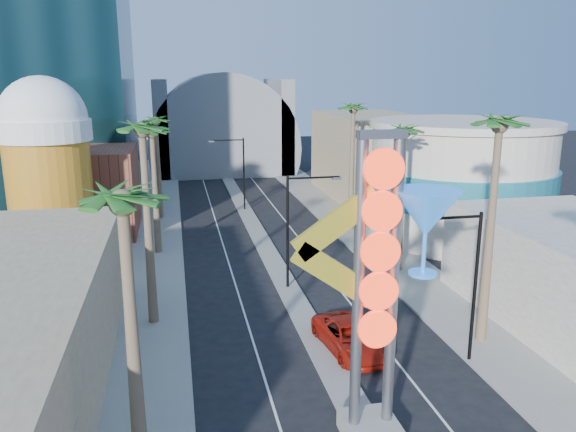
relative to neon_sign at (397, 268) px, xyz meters
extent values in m
cube|color=gray|center=(-10.32, 32.04, -7.23)|extent=(5.00, 100.00, 0.15)
cube|color=gray|center=(8.68, 32.04, -7.23)|extent=(5.00, 100.00, 0.15)
cube|color=gray|center=(-0.82, 35.04, -7.23)|extent=(1.60, 84.00, 0.15)
cube|color=brown|center=(-16.82, 35.04, -3.31)|extent=(10.00, 10.00, 8.00)
cube|color=#9C8465|center=(15.18, 45.04, -2.31)|extent=(10.00, 20.00, 10.00)
cylinder|color=#A87216|center=(-17.82, 27.04, -2.31)|extent=(6.40, 6.40, 10.00)
cylinder|color=white|center=(-17.82, 27.04, 3.09)|extent=(7.00, 7.00, 1.60)
sphere|color=white|center=(-17.82, 27.04, 3.89)|extent=(6.60, 6.60, 6.60)
cylinder|color=#B0A895|center=(17.18, 27.04, -2.31)|extent=(16.00, 16.00, 10.00)
cylinder|color=teal|center=(17.18, 27.04, -2.31)|extent=(16.60, 16.60, 3.00)
cylinder|color=#B0A895|center=(17.18, 27.04, 2.99)|extent=(16.60, 16.60, 0.60)
cylinder|color=slate|center=(-0.82, 69.04, -3.31)|extent=(22.00, 16.00, 22.00)
cube|color=slate|center=(-9.82, 69.04, -0.31)|extent=(2.00, 16.00, 14.00)
cube|color=slate|center=(8.18, 69.04, -0.31)|extent=(2.00, 16.00, 14.00)
cube|color=gray|center=(-0.82, 0.04, -6.91)|extent=(2.20, 2.20, 0.80)
cylinder|color=slate|center=(-1.52, 0.04, -0.81)|extent=(0.44, 0.44, 12.00)
cylinder|color=slate|center=(-0.12, 0.04, -0.81)|extent=(0.44, 0.44, 12.00)
cube|color=slate|center=(-0.82, 0.04, 5.09)|extent=(1.80, 0.50, 0.30)
cylinder|color=#F83416|center=(-0.82, -0.31, 3.89)|extent=(1.50, 0.25, 1.50)
cylinder|color=#F83416|center=(-0.82, -0.31, 2.34)|extent=(1.50, 0.25, 1.50)
cylinder|color=#F83416|center=(-0.82, -0.31, 0.79)|extent=(1.50, 0.25, 1.50)
cylinder|color=#F83416|center=(-0.82, -0.31, -0.76)|extent=(1.50, 0.25, 1.50)
cylinder|color=#F83416|center=(-0.82, -0.31, -2.31)|extent=(1.50, 0.25, 1.50)
cube|color=yellow|center=(-2.42, 0.04, 1.89)|extent=(3.47, 0.25, 2.80)
cube|color=yellow|center=(-2.42, 0.04, -0.11)|extent=(3.47, 0.25, 2.80)
cone|color=blue|center=(1.08, 0.04, 2.09)|extent=(2.60, 2.60, 1.80)
cylinder|color=blue|center=(1.08, 0.04, 0.49)|extent=(0.16, 0.16, 1.60)
cylinder|color=blue|center=(1.08, 0.04, -0.31)|extent=(1.10, 1.10, 0.12)
cylinder|color=black|center=(-0.82, 17.04, -3.31)|extent=(0.18, 0.18, 8.00)
cube|color=black|center=(0.98, 17.04, 0.49)|extent=(3.60, 0.12, 0.12)
cube|color=slate|center=(2.58, 17.04, 0.39)|extent=(0.60, 0.25, 0.18)
cylinder|color=black|center=(-0.82, 41.04, -3.31)|extent=(0.18, 0.18, 8.00)
cube|color=black|center=(-2.62, 41.04, 0.49)|extent=(3.60, 0.12, 0.12)
cube|color=slate|center=(-4.22, 41.04, 0.39)|extent=(0.60, 0.25, 0.18)
cylinder|color=black|center=(6.38, 5.04, -3.31)|extent=(0.18, 0.18, 8.00)
cube|color=black|center=(4.76, 5.04, 0.49)|extent=(3.24, 0.12, 0.12)
cube|color=slate|center=(3.32, 5.04, 0.39)|extent=(0.60, 0.25, 0.18)
cylinder|color=brown|center=(-9.82, -0.96, -2.06)|extent=(0.40, 0.40, 10.50)
sphere|color=#204E1A|center=(-9.82, -0.96, 3.19)|extent=(2.40, 2.40, 2.40)
cylinder|color=brown|center=(-9.82, 13.04, -1.56)|extent=(0.40, 0.40, 11.50)
sphere|color=#204E1A|center=(-9.82, 13.04, 4.19)|extent=(2.40, 2.40, 2.40)
cylinder|color=brown|center=(-9.82, 27.04, -2.31)|extent=(0.40, 0.40, 10.00)
sphere|color=#204E1A|center=(-9.82, 27.04, 2.69)|extent=(2.40, 2.40, 2.40)
cylinder|color=brown|center=(-9.82, 39.04, -2.31)|extent=(0.40, 0.40, 10.00)
sphere|color=#204E1A|center=(-9.82, 39.04, 2.69)|extent=(2.40, 2.40, 2.40)
cylinder|color=brown|center=(8.18, 7.04, -1.31)|extent=(0.40, 0.40, 12.00)
sphere|color=#204E1A|center=(8.18, 7.04, 4.69)|extent=(2.40, 2.40, 2.40)
cylinder|color=brown|center=(8.18, 19.04, -2.06)|extent=(0.40, 0.40, 10.50)
sphere|color=#204E1A|center=(8.18, 19.04, 3.19)|extent=(2.40, 2.40, 2.40)
cylinder|color=brown|center=(8.18, 31.04, -1.56)|extent=(0.40, 0.40, 11.50)
sphere|color=#204E1A|center=(8.18, 31.04, 4.19)|extent=(2.40, 2.40, 2.40)
imported|color=#AE1A0D|center=(0.70, 7.41, -6.50)|extent=(3.38, 6.07, 1.61)
imported|color=gray|center=(10.51, 11.57, -6.22)|extent=(0.79, 0.64, 1.88)
imported|color=gray|center=(6.53, 16.69, -6.30)|extent=(1.06, 1.00, 1.72)
camera|label=1|loc=(-8.11, -19.04, 7.10)|focal=35.00mm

